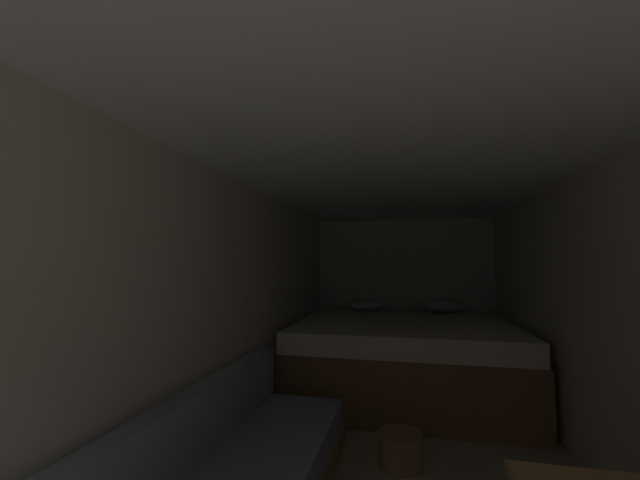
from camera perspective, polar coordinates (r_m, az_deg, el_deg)
ground_plane at (r=2.84m, az=12.59°, el=-31.97°), size 7.35×7.35×0.00m
wall_back at (r=5.21m, az=12.58°, el=-7.77°), size 2.40×0.05×1.95m
wall_left at (r=2.80m, az=-13.12°, el=-11.24°), size 0.05×5.35×1.95m
wall_right at (r=2.77m, az=37.84°, el=-10.61°), size 0.05×5.35×1.95m
ceiling_slab at (r=2.58m, az=11.94°, el=10.52°), size 2.40×5.35×0.05m
bed at (r=4.24m, az=12.62°, el=-16.84°), size 2.18×2.01×0.91m
wicker_basket at (r=2.91m, az=12.13°, el=-28.81°), size 0.30×0.30×0.22m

